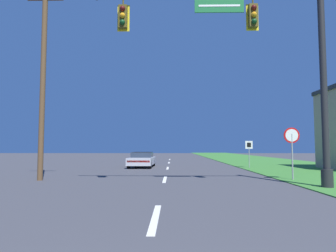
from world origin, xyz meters
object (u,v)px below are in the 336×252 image
utility_pole_near (43,75)px  signal_mast (268,56)px  route_sign_post (249,148)px  car_ahead (142,160)px  stop_sign (292,142)px

utility_pole_near → signal_mast: bearing=-14.2°
signal_mast → route_sign_post: 12.00m
route_sign_post → utility_pole_near: 15.41m
car_ahead → signal_mast: bearing=-62.8°
stop_sign → utility_pole_near: size_ratio=0.25×
signal_mast → utility_pole_near: (-10.21, 2.58, -0.12)m
signal_mast → stop_sign: signal_mast is taller
signal_mast → utility_pole_near: utility_pole_near is taller
stop_sign → signal_mast: bearing=-125.3°
signal_mast → car_ahead: bearing=117.2°
car_ahead → stop_sign: stop_sign is taller
stop_sign → route_sign_post: size_ratio=1.23×
signal_mast → car_ahead: signal_mast is taller
stop_sign → route_sign_post: (0.08, 8.49, -0.34)m
utility_pole_near → route_sign_post: bearing=35.3°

